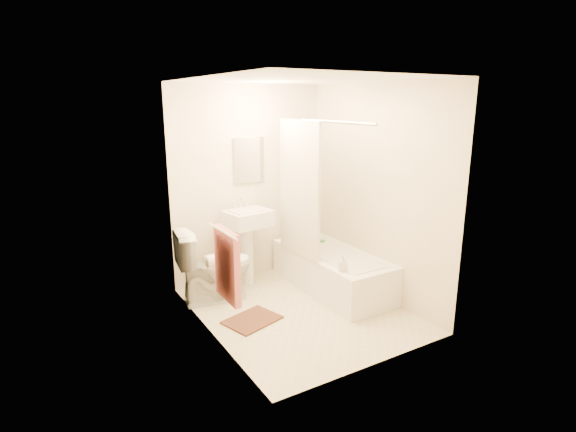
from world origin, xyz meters
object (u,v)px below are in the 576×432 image
bathtub (332,271)px  bath_mat (252,320)px  sink (247,244)px  toilet (214,266)px  soap_bottle (343,263)px

bathtub → bath_mat: size_ratio=3.03×
sink → toilet: bearing=-165.2°
bath_mat → toilet: bearing=100.7°
toilet → bathtub: bearing=-99.9°
toilet → bath_mat: 0.80m
sink → bathtub: bearing=-47.4°
sink → bathtub: (0.80, -0.65, -0.28)m
bath_mat → soap_bottle: size_ratio=3.05×
toilet → sink: sink is taller
bath_mat → soap_bottle: (0.93, -0.28, 0.53)m
sink → bathtub: sink is taller
toilet → soap_bottle: 1.44m
bath_mat → bathtub: bearing=11.8°
toilet → soap_bottle: size_ratio=4.77×
bathtub → bath_mat: bearing=-168.2°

